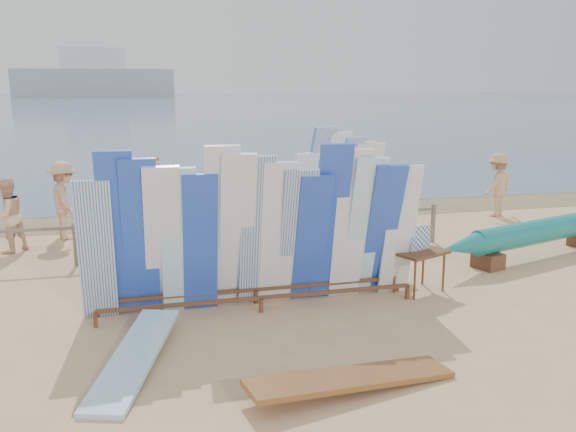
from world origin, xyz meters
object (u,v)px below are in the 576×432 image
object	(u,v)px
beachgoer_5	(152,191)
beachgoer_3	(64,200)
stroller	(292,225)
beach_chair_right	(254,236)
side_surfboard_rack	(333,203)
outrigger_canoe	(540,233)
beachgoer_7	(254,196)
main_surfboard_rack	(257,236)
beachgoer_10	(370,190)
beachgoer_extra_0	(497,185)
beachgoer_2	(7,216)
flat_board_c	(352,389)
vendor_table	(419,270)
beach_chair_left	(236,238)
beachgoer_6	(255,206)
flat_board_b	(135,366)

from	to	relation	value
beachgoer_5	beachgoer_3	world-z (taller)	beachgoer_3
stroller	beach_chair_right	bearing A→B (deg)	-161.76
side_surfboard_rack	outrigger_canoe	size ratio (longest dim) A/B	0.50
beach_chair_right	beachgoer_7	world-z (taller)	beachgoer_7
main_surfboard_rack	beachgoer_10	distance (m)	6.78
beachgoer_5	beachgoer_extra_0	world-z (taller)	beachgoer_5
beachgoer_10	beachgoer_extra_0	world-z (taller)	beachgoer_10
beachgoer_7	beachgoer_2	xyz separation A→B (m)	(-5.66, -0.78, -0.05)
main_surfboard_rack	beachgoer_5	bearing A→B (deg)	102.63
beachgoer_3	beachgoer_extra_0	world-z (taller)	beachgoer_3
stroller	beachgoer_2	world-z (taller)	beachgoer_2
main_surfboard_rack	beachgoer_7	distance (m)	5.58
flat_board_c	beachgoer_10	world-z (taller)	beachgoer_10
flat_board_c	beachgoer_10	distance (m)	9.15
vendor_table	main_surfboard_rack	bearing A→B (deg)	159.28
outrigger_canoe	stroller	bearing A→B (deg)	136.82
beach_chair_right	beachgoer_2	size ratio (longest dim) A/B	0.51
beachgoer_7	beachgoer_2	world-z (taller)	beachgoer_7
main_surfboard_rack	beachgoer_7	xyz separation A→B (m)	(0.99, 5.48, -0.36)
beach_chair_left	beachgoer_6	bearing A→B (deg)	77.94
beachgoer_3	stroller	bearing A→B (deg)	-128.51
vendor_table	beachgoer_5	size ratio (longest dim) A/B	0.65
vendor_table	stroller	size ratio (longest dim) A/B	1.08
outrigger_canoe	beachgoer_10	distance (m)	4.53
beachgoer_5	beachgoer_6	distance (m)	3.09
beachgoer_7	beachgoer_6	distance (m)	0.91
beachgoer_5	beachgoer_6	bearing A→B (deg)	-129.67
flat_board_b	beach_chair_left	xyz separation A→B (m)	(2.22, 5.54, 0.23)
vendor_table	beachgoer_extra_0	size ratio (longest dim) A/B	0.68
beachgoer_10	beachgoer_6	distance (m)	3.36
beachgoer_7	side_surfboard_rack	bearing A→B (deg)	146.81
beachgoer_7	beachgoer_10	xyz separation A→B (m)	(3.09, -0.08, 0.04)
vendor_table	flat_board_b	distance (m)	5.29
vendor_table	stroller	world-z (taller)	vendor_table
vendor_table	stroller	distance (m)	4.03
beachgoer_7	beachgoer_2	distance (m)	5.72
outrigger_canoe	flat_board_c	xyz separation A→B (m)	(-5.89, -4.58, -0.53)
main_surfboard_rack	stroller	world-z (taller)	main_surfboard_rack
stroller	beachgoer_10	bearing A→B (deg)	50.86
beachgoer_6	main_surfboard_rack	bearing A→B (deg)	51.01
flat_board_b	beachgoer_10	distance (m)	9.40
beachgoer_extra_0	vendor_table	bearing A→B (deg)	16.79
beachgoer_7	beachgoer_10	size ratio (longest dim) A/B	0.95
main_surfboard_rack	beachgoer_7	bearing A→B (deg)	79.46
outrigger_canoe	beachgoer_6	bearing A→B (deg)	134.00
flat_board_b	beachgoer_5	distance (m)	8.38
side_surfboard_rack	beachgoer_7	bearing A→B (deg)	78.36
flat_board_b	beachgoer_2	world-z (taller)	beachgoer_2
beachgoer_extra_0	stroller	bearing A→B (deg)	-16.35
side_surfboard_rack	stroller	world-z (taller)	side_surfboard_rack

